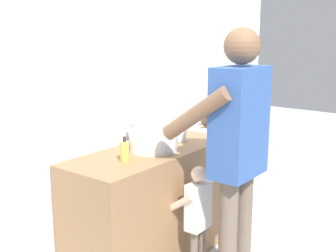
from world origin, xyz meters
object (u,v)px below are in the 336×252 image
child_toddler (197,213)px  adult_parent (236,138)px  soap_bottle (125,151)px  toothbrush_cup (182,134)px

child_toddler → adult_parent: 0.60m
child_toddler → soap_bottle: bearing=131.2°
toothbrush_cup → adult_parent: (-0.27, -0.63, 0.12)m
child_toddler → adult_parent: size_ratio=0.47×
soap_bottle → child_toddler: size_ratio=0.20×
child_toddler → toothbrush_cup: bearing=48.5°
toothbrush_cup → soap_bottle: bearing=-178.5°
soap_bottle → adult_parent: adult_parent is taller
soap_bottle → child_toddler: soap_bottle is taller
soap_bottle → toothbrush_cup: bearing=1.5°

